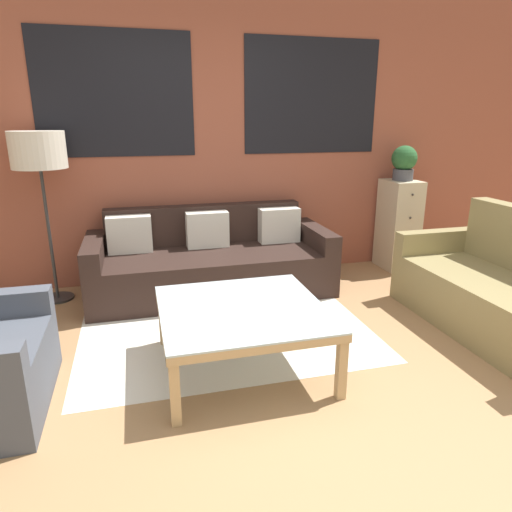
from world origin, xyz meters
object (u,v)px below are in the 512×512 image
object	(u,v)px
drawer_cabinet	(398,225)
potted_plant	(404,162)
coffee_table	(242,315)
floor_lamp	(39,155)
settee_vintage	(505,293)
couch_dark	(211,262)

from	to	relation	value
drawer_cabinet	potted_plant	distance (m)	0.67
coffee_table	floor_lamp	size ratio (longest dim) A/B	0.69
floor_lamp	potted_plant	size ratio (longest dim) A/B	4.13
coffee_table	potted_plant	size ratio (longest dim) A/B	2.87
floor_lamp	settee_vintage	bearing A→B (deg)	-24.61
coffee_table	drawer_cabinet	xyz separation A→B (m)	(2.14, 1.66, 0.10)
floor_lamp	drawer_cabinet	size ratio (longest dim) A/B	1.55
couch_dark	floor_lamp	bearing A→B (deg)	173.94
settee_vintage	coffee_table	bearing A→B (deg)	-179.17
drawer_cabinet	potted_plant	size ratio (longest dim) A/B	2.66
coffee_table	potted_plant	distance (m)	2.82
couch_dark	potted_plant	world-z (taller)	potted_plant
couch_dark	settee_vintage	distance (m)	2.49
couch_dark	drawer_cabinet	size ratio (longest dim) A/B	2.31
couch_dark	settee_vintage	world-z (taller)	settee_vintage
coffee_table	floor_lamp	bearing A→B (deg)	130.34
coffee_table	floor_lamp	xyz separation A→B (m)	(-1.37, 1.61, 0.92)
couch_dark	coffee_table	world-z (taller)	couch_dark
potted_plant	floor_lamp	bearing A→B (deg)	-179.19
couch_dark	floor_lamp	xyz separation A→B (m)	(-1.40, 0.15, 1.02)
coffee_table	drawer_cabinet	bearing A→B (deg)	37.77
settee_vintage	coffee_table	size ratio (longest dim) A/B	1.63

